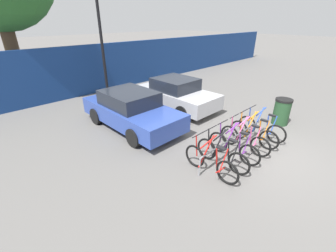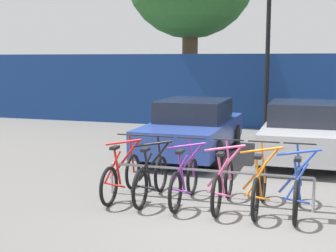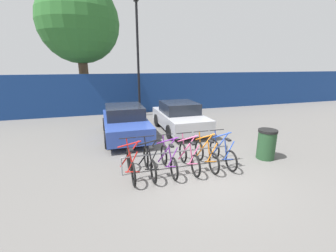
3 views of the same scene
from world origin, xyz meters
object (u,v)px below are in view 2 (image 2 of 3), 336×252
at_px(bicycle_orange, 260,187).
at_px(car_silver, 304,132).
at_px(lamp_post, 269,15).
at_px(bicycle_red, 122,176).
at_px(bicycle_purple, 184,181).
at_px(bicycle_blue, 297,190).
at_px(bicycle_black, 151,178).
at_px(car_blue, 193,128).
at_px(bicycle_pink, 223,184).
at_px(bike_rack, 206,174).

relative_size(bicycle_orange, car_silver, 0.44).
xyz_separation_m(bicycle_orange, car_silver, (0.56, 4.07, 0.31)).
xyz_separation_m(bicycle_orange, lamp_post, (-0.73, 7.97, 3.38)).
relative_size(bicycle_red, bicycle_purple, 1.00).
relative_size(bicycle_purple, bicycle_blue, 1.00).
distance_m(bicycle_red, bicycle_black, 0.55).
bearing_deg(car_blue, lamp_post, 71.59).
bearing_deg(bicycle_blue, lamp_post, 102.11).
height_order(bicycle_red, bicycle_blue, same).
bearing_deg(bicycle_black, bicycle_orange, -3.62).
bearing_deg(bicycle_black, bicycle_red, 176.38).
xyz_separation_m(bicycle_red, lamp_post, (1.65, 7.97, 3.38)).
height_order(bicycle_black, lamp_post, lamp_post).
relative_size(bicycle_black, bicycle_pink, 1.00).
relative_size(bicycle_black, car_blue, 0.40).
xyz_separation_m(bicycle_red, bicycle_pink, (1.79, 0.00, 0.00)).
bearing_deg(bicycle_pink, bicycle_black, -176.42).
xyz_separation_m(bicycle_black, bicycle_pink, (1.24, 0.00, 0.00)).
xyz_separation_m(bicycle_purple, bicycle_blue, (1.82, 0.00, 0.00)).
distance_m(bicycle_orange, lamp_post, 8.69).
bearing_deg(bicycle_orange, bicycle_purple, 177.18).
bearing_deg(bicycle_blue, bicycle_red, -177.24).
height_order(bicycle_red, car_blue, car_blue).
distance_m(bicycle_purple, bicycle_pink, 0.65).
xyz_separation_m(bicycle_red, bicycle_blue, (2.96, 0.00, 0.00)).
bearing_deg(bicycle_black, bicycle_purple, -3.62).
distance_m(bicycle_blue, car_silver, 4.08).
distance_m(bicycle_pink, bicycle_blue, 1.17).
bearing_deg(bicycle_red, car_blue, 82.05).
xyz_separation_m(car_blue, lamp_post, (1.37, 4.10, 3.07)).
bearing_deg(bicycle_black, car_blue, 90.29).
height_order(bike_rack, bicycle_blue, bicycle_blue).
height_order(car_blue, lamp_post, lamp_post).
distance_m(bike_rack, bicycle_orange, 0.92).
bearing_deg(bicycle_blue, car_blue, 127.42).
xyz_separation_m(bicycle_pink, car_blue, (-1.51, 3.87, 0.31)).
height_order(bicycle_red, bicycle_orange, same).
height_order(bicycle_orange, bicycle_blue, same).
distance_m(bicycle_red, car_blue, 3.90).
height_order(bicycle_purple, lamp_post, lamp_post).
relative_size(bike_rack, bicycle_red, 2.05).
bearing_deg(bicycle_pink, car_blue, 114.87).
bearing_deg(bicycle_black, bicycle_pink, -3.62).
bearing_deg(bike_rack, bicycle_red, -174.27).
height_order(bicycle_purple, bicycle_pink, same).
distance_m(bicycle_black, lamp_post, 8.73).
bearing_deg(bicycle_purple, bicycle_blue, 3.73).
xyz_separation_m(bicycle_purple, car_blue, (-0.86, 3.87, 0.31)).
bearing_deg(bicycle_purple, bicycle_red, -176.27).
distance_m(bicycle_pink, bicycle_orange, 0.59).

